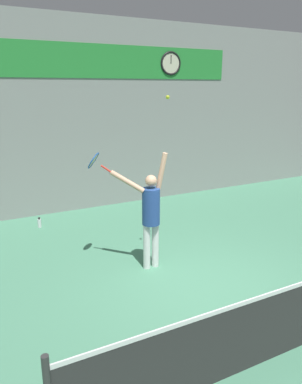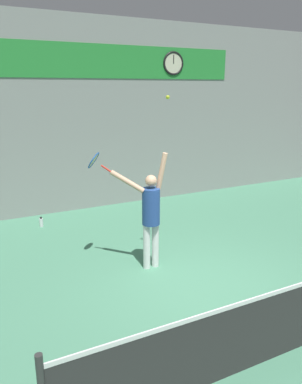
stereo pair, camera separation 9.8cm
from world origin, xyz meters
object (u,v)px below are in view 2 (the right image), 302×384
object	(u,v)px
tennis_racket	(95,161)
water_bottle	(41,222)
scoreboard_clock	(173,63)
tennis_ball	(168,97)
tennis_player	(150,212)

from	to	relation	value
tennis_racket	water_bottle	distance (m)	3.21
tennis_racket	water_bottle	xyz separation A→B (m)	(-0.58, 2.52, -1.89)
scoreboard_clock	water_bottle	distance (m)	5.64
water_bottle	tennis_ball	bearing A→B (deg)	-61.71
tennis_player	water_bottle	bearing A→B (deg)	114.87
scoreboard_clock	tennis_racket	size ratio (longest dim) A/B	1.44
tennis_racket	tennis_ball	xyz separation A→B (m)	(1.11, -0.62, 1.09)
scoreboard_clock	tennis_player	xyz separation A→B (m)	(-2.68, -3.92, -2.80)
scoreboard_clock	tennis_player	world-z (taller)	scoreboard_clock
tennis_ball	tennis_racket	bearing A→B (deg)	150.74
scoreboard_clock	tennis_racket	world-z (taller)	scoreboard_clock
tennis_player	tennis_ball	bearing A→B (deg)	-18.39
scoreboard_clock	tennis_player	size ratio (longest dim) A/B	0.30
scoreboard_clock	tennis_ball	size ratio (longest dim) A/B	9.80
tennis_ball	water_bottle	world-z (taller)	tennis_ball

